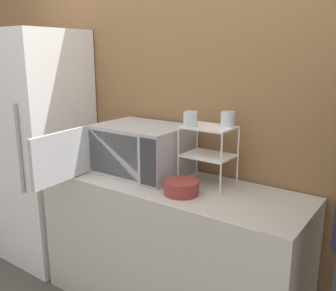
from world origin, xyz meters
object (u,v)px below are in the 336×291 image
at_px(microwave, 138,149).
at_px(bowl, 181,188).
at_px(dish_rack, 209,143).
at_px(refrigerator, 40,149).
at_px(glass_front_left, 190,119).
at_px(glass_back_right, 228,119).

relative_size(microwave, bowl, 4.37).
bearing_deg(dish_rack, refrigerator, -175.13).
bearing_deg(bowl, dish_rack, 80.89).
height_order(microwave, refrigerator, refrigerator).
height_order(glass_front_left, glass_back_right, same).
bearing_deg(glass_back_right, glass_front_left, -145.68).
relative_size(glass_front_left, glass_back_right, 1.00).
xyz_separation_m(microwave, glass_front_left, (0.39, 0.02, 0.24)).
distance_m(glass_back_right, bowl, 0.48).
distance_m(microwave, glass_front_left, 0.46).
xyz_separation_m(dish_rack, refrigerator, (-1.47, -0.13, -0.23)).
distance_m(microwave, bowl, 0.48).
relative_size(dish_rack, bowl, 1.79).
bearing_deg(bowl, microwave, 161.25).
bearing_deg(dish_rack, glass_back_right, 33.31).
distance_m(microwave, dish_rack, 0.50).
bearing_deg(bowl, glass_front_left, 107.38).
xyz_separation_m(glass_front_left, glass_back_right, (0.18, 0.12, 0.00)).
distance_m(glass_front_left, refrigerator, 1.43).
bearing_deg(bowl, refrigerator, 175.71).
distance_m(glass_back_right, refrigerator, 1.62).
relative_size(microwave, glass_back_right, 10.05).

